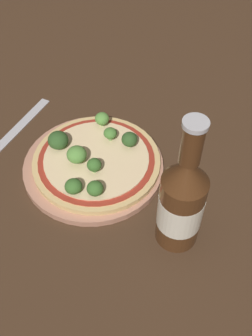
{
  "coord_description": "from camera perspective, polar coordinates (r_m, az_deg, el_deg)",
  "views": [
    {
      "loc": [
        0.34,
        -0.33,
        0.52
      ],
      "look_at": [
        0.09,
        -0.03,
        0.06
      ],
      "focal_mm": 42.0,
      "sensor_mm": 36.0,
      "label": 1
    }
  ],
  "objects": [
    {
      "name": "broccoli_floret_5",
      "position": [
        0.68,
        -2.31,
        5.05
      ],
      "size": [
        0.02,
        0.02,
        0.02
      ],
      "color": "#7A9E5B",
      "rests_on": "pizza"
    },
    {
      "name": "broccoli_floret_7",
      "position": [
        0.61,
        -7.64,
        -2.66
      ],
      "size": [
        0.03,
        0.03,
        0.02
      ],
      "color": "#7A9E5B",
      "rests_on": "pizza"
    },
    {
      "name": "broccoli_floret_6",
      "position": [
        0.71,
        -3.5,
        7.15
      ],
      "size": [
        0.03,
        0.03,
        0.03
      ],
      "color": "#7A9E5B",
      "rests_on": "pizza"
    },
    {
      "name": "broccoli_floret_0",
      "position": [
        0.68,
        -9.82,
        4.0
      ],
      "size": [
        0.04,
        0.04,
        0.03
      ],
      "color": "#7A9E5B",
      "rests_on": "pizza"
    },
    {
      "name": "ground_plane",
      "position": [
        0.7,
        -4.25,
        1.59
      ],
      "size": [
        3.0,
        3.0,
        0.0
      ],
      "primitive_type": "plane",
      "color": "#3D2819"
    },
    {
      "name": "beer_bottle",
      "position": [
        0.54,
        8.08,
        -4.83
      ],
      "size": [
        0.06,
        0.06,
        0.23
      ],
      "color": "#472814",
      "rests_on": "ground_plane"
    },
    {
      "name": "fork",
      "position": [
        0.78,
        -15.37,
        5.68
      ],
      "size": [
        0.06,
        0.18,
        0.0
      ],
      "rotation": [
        0.0,
        0.0,
        1.79
      ],
      "color": "#B2B2B7",
      "rests_on": "ground_plane"
    },
    {
      "name": "plate",
      "position": [
        0.68,
        -4.73,
        0.32
      ],
      "size": [
        0.24,
        0.24,
        0.01
      ],
      "color": "tan",
      "rests_on": "ground_plane"
    },
    {
      "name": "pizza",
      "position": [
        0.67,
        -4.3,
        1.11
      ],
      "size": [
        0.22,
        0.22,
        0.01
      ],
      "color": "tan",
      "rests_on": "plate"
    },
    {
      "name": "broccoli_floret_2",
      "position": [
        0.61,
        -4.51,
        -2.98
      ],
      "size": [
        0.03,
        0.03,
        0.02
      ],
      "color": "#7A9E5B",
      "rests_on": "pizza"
    },
    {
      "name": "broccoli_floret_3",
      "position": [
        0.67,
        0.5,
        4.17
      ],
      "size": [
        0.03,
        0.03,
        0.03
      ],
      "color": "#7A9E5B",
      "rests_on": "pizza"
    },
    {
      "name": "broccoli_floret_4",
      "position": [
        0.63,
        -4.64,
        0.44
      ],
      "size": [
        0.02,
        0.02,
        0.03
      ],
      "color": "#7A9E5B",
      "rests_on": "pizza"
    },
    {
      "name": "broccoli_floret_1",
      "position": [
        0.65,
        -7.27,
        2.01
      ],
      "size": [
        0.03,
        0.03,
        0.03
      ],
      "color": "#7A9E5B",
      "rests_on": "pizza"
    }
  ]
}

